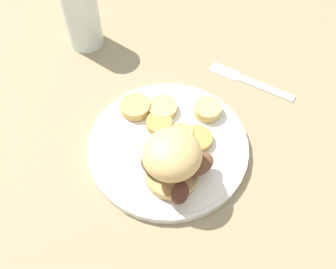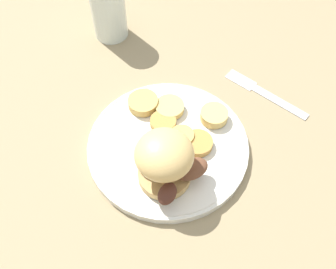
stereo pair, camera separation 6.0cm
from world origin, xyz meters
name	(u,v)px [view 1 (the left image)]	position (x,y,z in m)	size (l,w,h in m)	color
ground_plane	(168,149)	(0.00, 0.00, 0.00)	(4.00, 4.00, 0.00)	#937F5B
dinner_plate	(168,146)	(0.00, 0.00, 0.01)	(0.25, 0.25, 0.02)	white
sandwich	(173,161)	(0.01, 0.06, 0.06)	(0.12, 0.10, 0.09)	tan
potato_round_0	(159,123)	(0.01, -0.04, 0.02)	(0.04, 0.04, 0.01)	#BC8942
potato_round_1	(181,135)	(-0.02, -0.01, 0.02)	(0.04, 0.04, 0.01)	tan
potato_round_2	(208,109)	(-0.08, -0.04, 0.02)	(0.05, 0.05, 0.02)	#DBB766
potato_round_3	(135,107)	(0.04, -0.08, 0.02)	(0.05, 0.05, 0.01)	tan
potato_round_4	(198,139)	(-0.05, 0.01, 0.02)	(0.05, 0.05, 0.01)	#BC8942
potato_round_5	(162,108)	(-0.01, -0.07, 0.02)	(0.05, 0.05, 0.01)	#DBB766
fork	(250,81)	(-0.18, -0.10, 0.00)	(0.13, 0.13, 0.00)	silver
drinking_glass	(82,16)	(0.09, -0.28, 0.06)	(0.07, 0.07, 0.12)	silver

